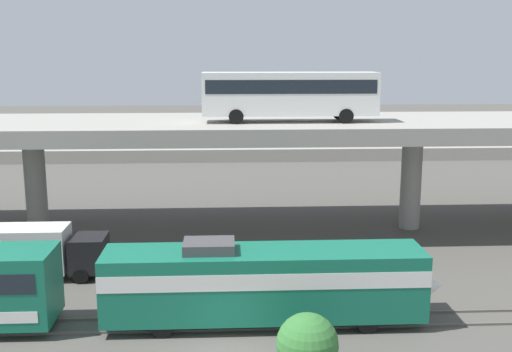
# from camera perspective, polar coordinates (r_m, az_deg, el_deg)

# --- Properties ---
(rail_strip_near) EXTENTS (110.00, 0.12, 0.12)m
(rail_strip_near) POSITION_cam_1_polar(r_m,az_deg,el_deg) (29.90, -2.65, -13.99)
(rail_strip_near) COLOR #59544C
(rail_strip_near) RESTS_ON ground_plane
(rail_strip_far) EXTENTS (110.00, 0.12, 0.12)m
(rail_strip_far) POSITION_cam_1_polar(r_m,az_deg,el_deg) (31.27, -2.66, -12.81)
(rail_strip_far) COLOR #59544C
(rail_strip_far) RESTS_ON ground_plane
(train_locomotive) EXTENTS (16.23, 3.04, 4.18)m
(train_locomotive) POSITION_cam_1_polar(r_m,az_deg,el_deg) (29.86, 2.21, -9.57)
(train_locomotive) COLOR #14664C
(train_locomotive) RESTS_ON ground_plane
(highway_overpass) EXTENTS (96.00, 11.30, 8.12)m
(highway_overpass) POSITION_cam_1_polar(r_m,az_deg,el_deg) (44.12, -2.83, 4.18)
(highway_overpass) COLOR gray
(highway_overpass) RESTS_ON ground_plane
(transit_bus_on_overpass) EXTENTS (12.00, 2.68, 3.40)m
(transit_bus_on_overpass) POSITION_cam_1_polar(r_m,az_deg,el_deg) (42.83, 3.11, 7.76)
(transit_bus_on_overpass) COLOR silver
(transit_bus_on_overpass) RESTS_ON highway_overpass
(service_truck_west) EXTENTS (6.80, 2.46, 3.04)m
(service_truck_west) POSITION_cam_1_polar(r_m,az_deg,el_deg) (37.88, -19.06, -6.52)
(service_truck_west) COLOR black
(service_truck_west) RESTS_ON ground_plane
(pier_parking_lot) EXTENTS (79.81, 13.08, 1.53)m
(pier_parking_lot) POSITION_cam_1_polar(r_m,az_deg,el_deg) (79.70, -2.81, 2.61)
(pier_parking_lot) COLOR gray
(pier_parking_lot) RESTS_ON ground_plane
(parked_car_0) EXTENTS (4.16, 1.84, 1.50)m
(parked_car_0) POSITION_cam_1_polar(r_m,az_deg,el_deg) (76.63, -8.15, 3.32)
(parked_car_0) COLOR #9E998C
(parked_car_0) RESTS_ON pier_parking_lot
(parked_car_1) EXTENTS (4.19, 1.88, 1.50)m
(parked_car_1) POSITION_cam_1_polar(r_m,az_deg,el_deg) (77.93, -1.23, 3.56)
(parked_car_1) COLOR #B7B7BC
(parked_car_1) RESTS_ON pier_parking_lot
(parked_car_2) EXTENTS (4.25, 1.90, 1.50)m
(parked_car_2) POSITION_cam_1_polar(r_m,az_deg,el_deg) (79.89, 8.43, 3.63)
(parked_car_2) COLOR maroon
(parked_car_2) RESTS_ON pier_parking_lot
(parked_car_3) EXTENTS (4.53, 1.97, 1.50)m
(parked_car_3) POSITION_cam_1_polar(r_m,az_deg,el_deg) (79.40, -18.13, 3.15)
(parked_car_3) COLOR black
(parked_car_3) RESTS_ON pier_parking_lot
(parked_car_5) EXTENTS (4.52, 1.88, 1.50)m
(parked_car_5) POSITION_cam_1_polar(r_m,az_deg,el_deg) (84.22, -16.60, 3.68)
(parked_car_5) COLOR black
(parked_car_5) RESTS_ON pier_parking_lot
(harbor_water) EXTENTS (140.00, 36.00, 0.01)m
(harbor_water) POSITION_cam_1_polar(r_m,az_deg,el_deg) (102.59, -2.83, 4.13)
(harbor_water) COLOR navy
(harbor_water) RESTS_ON ground_plane
(shrub_right) EXTENTS (2.55, 2.55, 2.55)m
(shrub_right) POSITION_cam_1_polar(r_m,az_deg,el_deg) (25.92, 4.77, -15.22)
(shrub_right) COLOR #337132
(shrub_right) RESTS_ON ground_plane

